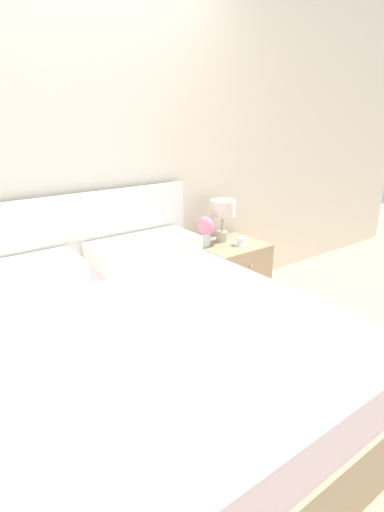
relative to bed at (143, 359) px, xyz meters
name	(u,v)px	position (x,y,z in m)	size (l,w,h in m)	color
ground_plane	(80,336)	(0.00, 0.92, -0.31)	(12.00, 12.00, 0.00)	#CCB28E
wall_back	(56,149)	(0.00, 0.99, 0.99)	(8.00, 0.06, 2.60)	silver
bed	(143,359)	(0.00, 0.00, 0.00)	(1.77, 1.97, 1.02)	tan
nightstand	(229,274)	(1.20, 0.67, -0.04)	(0.52, 0.48, 0.53)	tan
table_lamp	(223,211)	(1.21, 0.77, 0.47)	(0.20, 0.20, 0.34)	beige
flower_vase	(206,228)	(1.02, 0.75, 0.37)	(0.15, 0.15, 0.24)	silver
teacup	(241,241)	(1.26, 0.61, 0.25)	(0.12, 0.12, 0.06)	white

